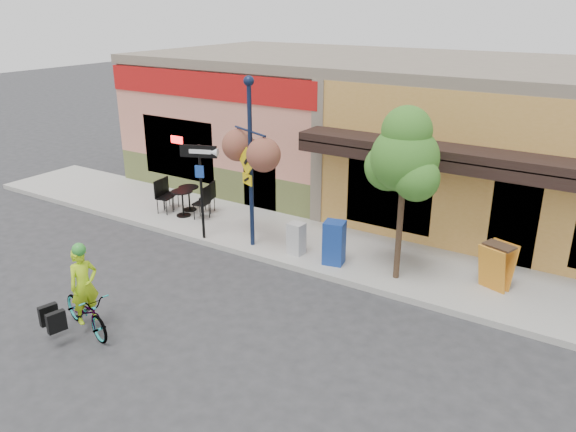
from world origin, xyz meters
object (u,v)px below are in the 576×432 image
(lamp_post, at_px, (251,164))
(newspaper_box_blue, at_px, (334,243))
(bicycle, at_px, (86,311))
(one_way_sign, at_px, (202,193))
(newspaper_box_grey, at_px, (296,239))
(cyclist_rider, at_px, (86,297))
(street_tree, at_px, (402,195))
(building, at_px, (406,129))

(lamp_post, relative_size, newspaper_box_blue, 4.04)
(bicycle, bearing_deg, one_way_sign, 25.24)
(lamp_post, xyz_separation_m, one_way_sign, (-1.38, -0.34, -0.90))
(bicycle, relative_size, newspaper_box_grey, 2.05)
(bicycle, relative_size, cyclist_rider, 1.09)
(newspaper_box_blue, distance_m, street_tree, 2.16)
(building, xyz_separation_m, newspaper_box_grey, (-0.26, -6.37, -1.69))
(newspaper_box_grey, bearing_deg, newspaper_box_blue, 4.19)
(cyclist_rider, xyz_separation_m, newspaper_box_grey, (1.67, 5.08, -0.21))
(bicycle, relative_size, street_tree, 0.42)
(cyclist_rider, relative_size, street_tree, 0.38)
(building, bearing_deg, lamp_post, -103.28)
(building, relative_size, newspaper_box_blue, 16.83)
(cyclist_rider, bearing_deg, lamp_post, 9.18)
(cyclist_rider, height_order, one_way_sign, one_way_sign)
(street_tree, bearing_deg, cyclist_rider, -129.67)
(building, xyz_separation_m, bicycle, (-1.99, -11.45, -1.81))
(street_tree, bearing_deg, newspaper_box_grey, -177.27)
(newspaper_box_blue, xyz_separation_m, newspaper_box_grey, (-1.06, -0.02, -0.13))
(building, xyz_separation_m, cyclist_rider, (-1.94, -11.45, -1.48))
(newspaper_box_grey, height_order, street_tree, street_tree)
(bicycle, distance_m, cyclist_rider, 0.33)
(one_way_sign, height_order, street_tree, street_tree)
(lamp_post, relative_size, newspaper_box_grey, 5.32)
(building, distance_m, newspaper_box_blue, 6.59)
(bicycle, relative_size, one_way_sign, 0.65)
(street_tree, bearing_deg, newspaper_box_blue, -176.01)
(cyclist_rider, height_order, lamp_post, lamp_post)
(one_way_sign, height_order, newspaper_box_grey, one_way_sign)
(one_way_sign, distance_m, street_tree, 5.38)
(building, xyz_separation_m, one_way_sign, (-2.92, -6.85, -0.81))
(building, bearing_deg, newspaper_box_grey, -92.37)
(newspaper_box_grey, bearing_deg, cyclist_rider, -104.90)
(street_tree, bearing_deg, lamp_post, -176.17)
(newspaper_box_blue, bearing_deg, newspaper_box_grey, 168.93)
(bicycle, height_order, newspaper_box_blue, newspaper_box_blue)
(bicycle, xyz_separation_m, street_tree, (4.37, 5.21, 1.72))
(cyclist_rider, bearing_deg, newspaper_box_blue, -14.41)
(lamp_post, distance_m, street_tree, 3.93)
(building, xyz_separation_m, lamp_post, (-1.54, -6.51, 0.09))
(bicycle, height_order, lamp_post, lamp_post)
(lamp_post, bearing_deg, street_tree, 26.34)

